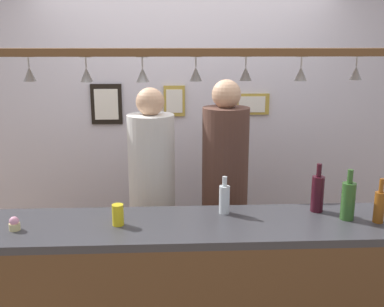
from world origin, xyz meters
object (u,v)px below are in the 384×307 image
at_px(person_left_white_patterned_shirt, 152,181).
at_px(picture_frame_crest, 174,101).
at_px(bottle_champagne_green, 348,200).
at_px(bottle_beer_amber_tall, 379,206).
at_px(picture_frame_lower_pair, 252,104).
at_px(drink_can, 118,215).
at_px(bottle_wine_dark_red, 318,193).
at_px(person_right_brown_shirt, 225,175).
at_px(picture_frame_caricature, 106,104).
at_px(cupcake, 14,224).
at_px(bottle_soda_clear, 224,199).

relative_size(person_left_white_patterned_shirt, picture_frame_crest, 6.62).
bearing_deg(bottle_champagne_green, bottle_beer_amber_tall, -18.79).
bearing_deg(picture_frame_lower_pair, bottle_champagne_green, -77.03).
bearing_deg(drink_can, bottle_wine_dark_red, 7.59).
bearing_deg(person_right_brown_shirt, picture_frame_caricature, 145.55).
distance_m(person_left_white_patterned_shirt, bottle_champagne_green, 1.39).
xyz_separation_m(cupcake, picture_frame_lower_pair, (1.56, 1.46, 0.46)).
bearing_deg(bottle_soda_clear, picture_frame_caricature, 124.12).
distance_m(person_right_brown_shirt, bottle_wine_dark_red, 0.79).
height_order(bottle_champagne_green, bottle_soda_clear, bottle_champagne_green).
xyz_separation_m(bottle_wine_dark_red, picture_frame_crest, (-0.85, 1.26, 0.41)).
relative_size(bottle_wine_dark_red, drink_can, 2.46).
height_order(bottle_wine_dark_red, drink_can, bottle_wine_dark_red).
height_order(bottle_beer_amber_tall, bottle_soda_clear, bottle_beer_amber_tall).
relative_size(bottle_champagne_green, drink_can, 2.46).
xyz_separation_m(bottle_beer_amber_tall, bottle_soda_clear, (-0.87, 0.19, -0.01)).
xyz_separation_m(bottle_beer_amber_tall, picture_frame_crest, (-1.15, 1.45, 0.43)).
distance_m(bottle_soda_clear, cupcake, 1.20).
bearing_deg(bottle_wine_dark_red, bottle_beer_amber_tall, -32.79).
bearing_deg(bottle_champagne_green, picture_frame_caricature, 138.19).
bearing_deg(cupcake, drink_can, 4.33).
bearing_deg(person_right_brown_shirt, bottle_wine_dark_red, -51.63).
distance_m(bottle_wine_dark_red, bottle_soda_clear, 0.57).
bearing_deg(drink_can, picture_frame_crest, 76.59).
bearing_deg(picture_frame_caricature, cupcake, -102.55).
bearing_deg(bottle_wine_dark_red, person_right_brown_shirt, 128.37).
distance_m(person_left_white_patterned_shirt, picture_frame_lower_pair, 1.16).
height_order(person_right_brown_shirt, bottle_beer_amber_tall, person_right_brown_shirt).
bearing_deg(bottle_beer_amber_tall, cupcake, -179.71).
distance_m(drink_can, picture_frame_lower_pair, 1.79).
distance_m(person_right_brown_shirt, bottle_soda_clear, 0.63).
bearing_deg(picture_frame_lower_pair, person_left_white_patterned_shirt, -142.67).
distance_m(bottle_wine_dark_red, picture_frame_lower_pair, 1.33).
bearing_deg(picture_frame_lower_pair, cupcake, -136.96).
bearing_deg(picture_frame_caricature, bottle_soda_clear, -55.88).
height_order(person_right_brown_shirt, bottle_soda_clear, person_right_brown_shirt).
distance_m(picture_frame_lower_pair, picture_frame_caricature, 1.24).
bearing_deg(picture_frame_crest, picture_frame_lower_pair, 0.00).
bearing_deg(picture_frame_caricature, picture_frame_crest, 0.00).
bearing_deg(picture_frame_caricature, bottle_wine_dark_red, -41.47).
bearing_deg(person_left_white_patterned_shirt, bottle_wine_dark_red, -30.97).
bearing_deg(bottle_wine_dark_red, bottle_soda_clear, -179.62).
distance_m(person_left_white_patterned_shirt, bottle_soda_clear, 0.78).
xyz_separation_m(person_right_brown_shirt, picture_frame_caricature, (-0.94, 0.64, 0.45)).
relative_size(bottle_beer_amber_tall, drink_can, 2.13).
relative_size(bottle_beer_amber_tall, picture_frame_lower_pair, 0.87).
xyz_separation_m(person_left_white_patterned_shirt, picture_frame_crest, (0.18, 0.64, 0.51)).
bearing_deg(picture_frame_crest, drink_can, -103.41).
height_order(bottle_champagne_green, bottle_wine_dark_red, same).
distance_m(cupcake, picture_frame_caricature, 1.57).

